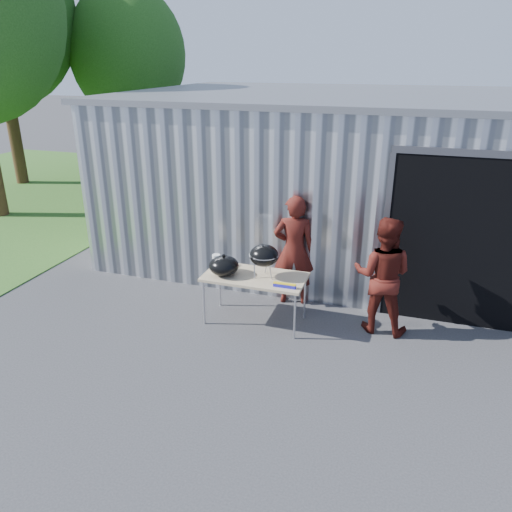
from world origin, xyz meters
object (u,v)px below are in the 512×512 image
(kettle_grill, at_px, (264,250))
(person_bystander, at_px, (382,275))
(folding_table, at_px, (255,278))
(person_cook, at_px, (294,250))

(kettle_grill, height_order, person_bystander, person_bystander)
(folding_table, distance_m, person_cook, 0.92)
(kettle_grill, relative_size, person_bystander, 0.54)
(person_cook, xyz_separation_m, person_bystander, (1.41, -0.48, -0.03))
(folding_table, xyz_separation_m, kettle_grill, (0.13, 0.01, 0.46))
(kettle_grill, height_order, person_cook, person_cook)
(folding_table, distance_m, person_bystander, 1.83)
(person_bystander, bearing_deg, person_cook, -15.20)
(person_cook, relative_size, person_bystander, 1.04)
(person_cook, height_order, person_bystander, person_cook)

